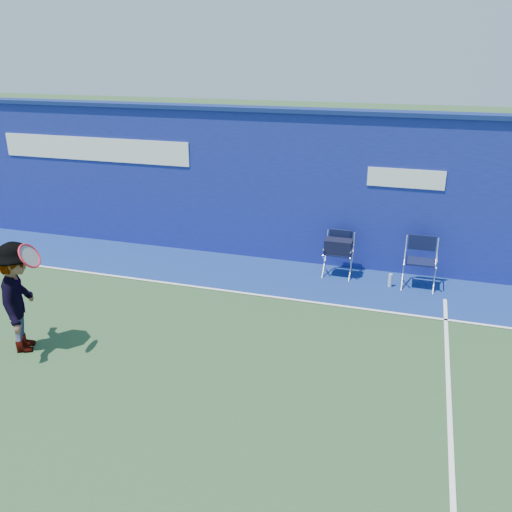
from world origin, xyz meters
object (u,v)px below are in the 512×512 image
(directors_chair_left, at_px, (338,258))
(tennis_player, at_px, (19,297))
(water_bottle, at_px, (390,280))
(directors_chair_right, at_px, (419,272))

(directors_chair_left, xyz_separation_m, tennis_player, (-3.94, -4.08, 0.46))
(water_bottle, relative_size, tennis_player, 0.15)
(tennis_player, bearing_deg, directors_chair_left, 46.02)
(directors_chair_left, relative_size, tennis_player, 0.51)
(directors_chair_left, xyz_separation_m, directors_chair_right, (1.51, -0.10, -0.08))
(directors_chair_left, distance_m, tennis_player, 5.69)
(directors_chair_left, height_order, directors_chair_right, directors_chair_right)
(directors_chair_left, bearing_deg, tennis_player, -133.98)
(directors_chair_left, bearing_deg, water_bottle, -13.92)
(directors_chair_left, distance_m, water_bottle, 1.08)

